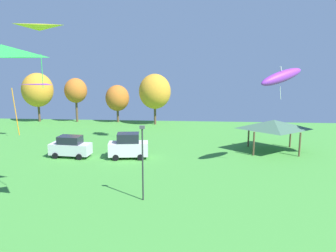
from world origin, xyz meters
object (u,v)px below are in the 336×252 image
object	(u,v)px
kite_flying_4	(47,93)
parked_car_second_from_left	(128,146)
treeline_tree_1	(76,91)
treeline_tree_3	(155,92)
park_pavilion	(274,125)
parked_car_leftmost	(70,147)
kite_flying_5	(40,44)
kite_flying_2	(281,77)
kite_flying_6	(3,64)
treeline_tree_2	(117,98)
treeline_tree_0	(37,90)
light_post_1	(143,158)

from	to	relation	value
kite_flying_4	parked_car_second_from_left	bearing A→B (deg)	78.55
treeline_tree_1	treeline_tree_3	bearing A→B (deg)	-5.80
park_pavilion	parked_car_leftmost	bearing A→B (deg)	-169.50
treeline_tree_1	park_pavilion	bearing A→B (deg)	-30.19
kite_flying_5	treeline_tree_3	bearing A→B (deg)	82.52
kite_flying_2	kite_flying_6	xyz separation A→B (m)	(-18.35, -14.01, 1.43)
treeline_tree_2	treeline_tree_0	bearing A→B (deg)	-177.93
parked_car_leftmost	treeline_tree_3	size ratio (longest dim) A/B	0.56
kite_flying_4	kite_flying_5	world-z (taller)	kite_flying_5
kite_flying_4	light_post_1	world-z (taller)	kite_flying_4
parked_car_second_from_left	light_post_1	distance (m)	11.50
kite_flying_2	parked_car_leftmost	world-z (taller)	kite_flying_2
kite_flying_4	light_post_1	size ratio (longest dim) A/B	0.34
light_post_1	treeline_tree_1	world-z (taller)	treeline_tree_1
kite_flying_6	treeline_tree_2	world-z (taller)	kite_flying_6
kite_flying_4	treeline_tree_0	bearing A→B (deg)	115.51
parked_car_second_from_left	light_post_1	xyz separation A→B (m)	(3.16, -10.89, 1.93)
treeline_tree_0	park_pavilion	bearing A→B (deg)	-25.05
kite_flying_2	light_post_1	size ratio (longest dim) A/B	0.82
kite_flying_5	treeline_tree_1	world-z (taller)	kite_flying_5
treeline_tree_2	kite_flying_5	bearing A→B (deg)	-86.19
kite_flying_4	parked_car_leftmost	xyz separation A→B (m)	(-3.53, 13.25, -7.09)
kite_flying_2	treeline_tree_3	bearing A→B (deg)	123.02
park_pavilion	light_post_1	distance (m)	19.48
treeline_tree_2	treeline_tree_3	xyz separation A→B (m)	(6.26, -1.49, 1.26)
kite_flying_4	light_post_1	xyz separation A→B (m)	(5.85, 2.41, -4.99)
kite_flying_5	light_post_1	xyz separation A→B (m)	(6.60, 1.22, -8.12)
kite_flying_5	parked_car_leftmost	size ratio (longest dim) A/B	0.71
kite_flying_6	treeline_tree_2	size ratio (longest dim) A/B	0.73
kite_flying_2	treeline_tree_3	xyz separation A→B (m)	(-14.03, 21.59, -3.56)
treeline_tree_1	treeline_tree_2	bearing A→B (deg)	1.45
kite_flying_4	kite_flying_6	world-z (taller)	kite_flying_6
kite_flying_2	treeline_tree_0	bearing A→B (deg)	145.81
park_pavilion	light_post_1	world-z (taller)	light_post_1
kite_flying_5	treeline_tree_1	bearing A→B (deg)	105.39
kite_flying_5	light_post_1	distance (m)	10.53
treeline_tree_0	kite_flying_2	bearing A→B (deg)	-34.19
parked_car_leftmost	light_post_1	bearing A→B (deg)	-44.07
parked_car_second_from_left	kite_flying_4	bearing A→B (deg)	-108.87
treeline_tree_2	treeline_tree_3	size ratio (longest dim) A/B	0.76
treeline_tree_1	treeline_tree_3	xyz separation A→B (m)	(13.02, -1.32, 0.09)
parked_car_second_from_left	light_post_1	bearing A→B (deg)	-81.26
parked_car_leftmost	park_pavilion	xyz separation A→B (m)	(21.93, 4.06, 1.94)
kite_flying_6	treeline_tree_0	size ratio (longest dim) A/B	0.56
park_pavilion	treeline_tree_1	bearing A→B (deg)	149.81
light_post_1	parked_car_leftmost	bearing A→B (deg)	130.87
treeline_tree_0	kite_flying_5	bearing A→B (deg)	-64.75
kite_flying_2	park_pavilion	size ratio (longest dim) A/B	0.74
kite_flying_6	parked_car_second_from_left	size ratio (longest dim) A/B	1.03
parked_car_second_from_left	treeline_tree_2	xyz separation A→B (m)	(-5.62, 20.52, 2.61)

